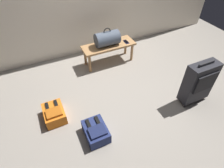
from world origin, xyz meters
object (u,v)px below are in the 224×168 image
object	(u,v)px
bench	(109,47)
duffel_bag_slate	(107,39)
backpack_orange	(54,114)
suitcase_upright_charcoal	(199,82)
cell_phone	(126,42)
backpack_navy	(96,131)

from	to	relation	value
bench	duffel_bag_slate	world-z (taller)	duffel_bag_slate
bench	backpack_orange	world-z (taller)	bench
backpack_orange	duffel_bag_slate	bearing A→B (deg)	36.44
duffel_bag_slate	suitcase_upright_charcoal	size ratio (longest dim) A/B	0.60
duffel_bag_slate	suitcase_upright_charcoal	world-z (taller)	same
bench	backpack_orange	size ratio (longest dim) A/B	2.63
bench	cell_phone	size ratio (longest dim) A/B	6.94
suitcase_upright_charcoal	backpack_orange	size ratio (longest dim) A/B	1.93
cell_phone	suitcase_upright_charcoal	world-z (taller)	suitcase_upright_charcoal
bench	backpack_orange	bearing A→B (deg)	-144.15
duffel_bag_slate	backpack_navy	distance (m)	1.72
bench	duffel_bag_slate	bearing A→B (deg)	-180.00
duffel_bag_slate	backpack_navy	xyz separation A→B (m)	(-0.82, -1.45, -0.43)
bench	backpack_orange	distance (m)	1.60
backpack_orange	suitcase_upright_charcoal	bearing A→B (deg)	-15.51
duffel_bag_slate	cell_phone	distance (m)	0.39
duffel_bag_slate	backpack_orange	xyz separation A→B (m)	(-1.25, -0.92, -0.43)
backpack_navy	backpack_orange	bearing A→B (deg)	129.26
suitcase_upright_charcoal	backpack_navy	size ratio (longest dim) A/B	1.93
suitcase_upright_charcoal	duffel_bag_slate	bearing A→B (deg)	118.28
bench	backpack_navy	bearing A→B (deg)	-120.20
cell_phone	backpack_navy	world-z (taller)	cell_phone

